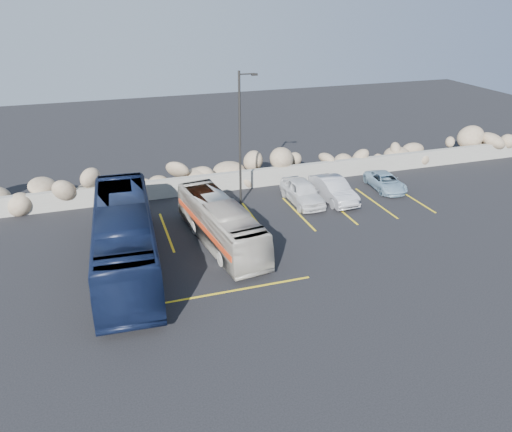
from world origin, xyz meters
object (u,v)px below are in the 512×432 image
object	(u,v)px
lamppost	(241,136)
car_a	(302,192)
tour_coach	(125,238)
car_d	(385,182)
car_b	(333,190)
vintage_bus	(221,223)

from	to	relation	value
lamppost	car_a	world-z (taller)	lamppost
tour_coach	car_d	size ratio (longest dim) A/B	3.01
car_a	lamppost	bearing A→B (deg)	163.86
tour_coach	car_b	bearing A→B (deg)	22.11
tour_coach	car_d	distance (m)	17.90
car_a	tour_coach	bearing A→B (deg)	-157.15
car_d	lamppost	bearing A→B (deg)	-178.89
car_a	car_b	xyz separation A→B (m)	(1.99, -0.23, -0.01)
vintage_bus	tour_coach	bearing A→B (deg)	-176.05
car_d	car_b	bearing A→B (deg)	-166.53
tour_coach	car_d	bearing A→B (deg)	19.72
tour_coach	lamppost	bearing A→B (deg)	40.91
lamppost	car_d	bearing A→B (deg)	-3.74
car_a	car_d	world-z (taller)	car_a
lamppost	tour_coach	bearing A→B (deg)	-142.33
lamppost	tour_coach	world-z (taller)	lamppost
lamppost	tour_coach	size ratio (longest dim) A/B	0.71
car_b	car_a	bearing A→B (deg)	171.06
lamppost	car_d	distance (m)	10.47
car_a	car_d	size ratio (longest dim) A/B	1.13
car_d	car_a	bearing A→B (deg)	-171.46
vintage_bus	car_d	world-z (taller)	vintage_bus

